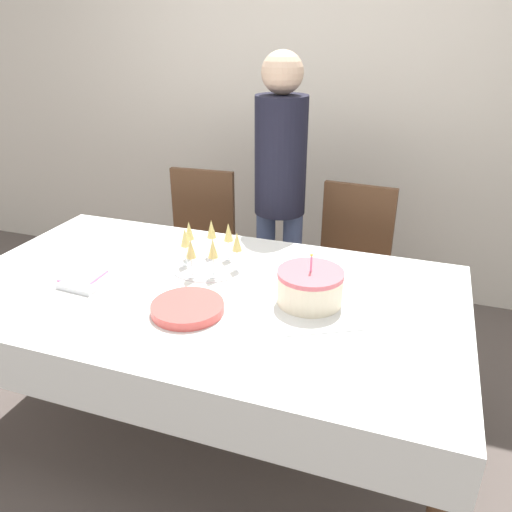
{
  "coord_description": "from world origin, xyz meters",
  "views": [
    {
      "loc": [
        0.8,
        -1.63,
        1.74
      ],
      "look_at": [
        0.18,
        0.13,
        0.89
      ],
      "focal_mm": 35.0,
      "sensor_mm": 36.0,
      "label": 1
    }
  ],
  "objects": [
    {
      "name": "wall_back",
      "position": [
        0.0,
        1.72,
        1.35
      ],
      "size": [
        8.0,
        0.05,
        2.7
      ],
      "color": "silver",
      "rests_on": "ground_plane"
    },
    {
      "name": "fork_pile",
      "position": [
        -0.48,
        -0.18,
        0.78
      ],
      "size": [
        0.17,
        0.07,
        0.02
      ],
      "color": "silver",
      "rests_on": "dining_table"
    },
    {
      "name": "cake_knife",
      "position": [
        0.53,
        -0.16,
        0.77
      ],
      "size": [
        0.27,
        0.16,
        0.0
      ],
      "color": "silver",
      "rests_on": "dining_table"
    },
    {
      "name": "napkin_pile",
      "position": [
        -0.53,
        -0.08,
        0.77
      ],
      "size": [
        0.15,
        0.15,
        0.01
      ],
      "color": "pink",
      "rests_on": "dining_table"
    },
    {
      "name": "dining_chair_far_left",
      "position": [
        -0.46,
        0.9,
        0.54
      ],
      "size": [
        0.44,
        0.44,
        0.97
      ],
      "color": "#51331E",
      "rests_on": "ground_plane"
    },
    {
      "name": "dining_chair_far_right",
      "position": [
        0.47,
        0.9,
        0.54
      ],
      "size": [
        0.45,
        0.45,
        0.97
      ],
      "color": "#51331E",
      "rests_on": "ground_plane"
    },
    {
      "name": "dining_table",
      "position": [
        0.0,
        0.0,
        0.67
      ],
      "size": [
        2.07,
        1.16,
        0.77
      ],
      "color": "white",
      "rests_on": "ground_plane"
    },
    {
      "name": "ground_plane",
      "position": [
        0.0,
        0.0,
        0.0
      ],
      "size": [
        12.0,
        12.0,
        0.0
      ],
      "primitive_type": "plane",
      "color": "#564C47"
    },
    {
      "name": "birthday_cake",
      "position": [
        0.43,
        0.04,
        0.83
      ],
      "size": [
        0.26,
        0.26,
        0.21
      ],
      "color": "beige",
      "rests_on": "dining_table"
    },
    {
      "name": "plate_stack_main",
      "position": [
        0.02,
        -0.19,
        0.78
      ],
      "size": [
        0.27,
        0.27,
        0.03
      ],
      "color": "#CC4C47",
      "rests_on": "dining_table"
    },
    {
      "name": "champagne_tray",
      "position": [
        -0.07,
        0.21,
        0.85
      ],
      "size": [
        0.36,
        0.36,
        0.18
      ],
      "color": "silver",
      "rests_on": "dining_table"
    },
    {
      "name": "person_standing",
      "position": [
        0.05,
        0.92,
        0.99
      ],
      "size": [
        0.28,
        0.28,
        1.64
      ],
      "color": "#3F4C72",
      "rests_on": "ground_plane"
    }
  ]
}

